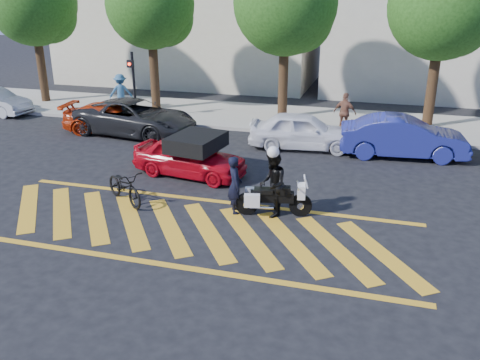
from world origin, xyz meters
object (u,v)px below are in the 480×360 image
(officer_moto, at_px, (272,184))
(parked_mid_right, at_px, (303,131))
(bicycle, at_px, (124,186))
(red_convertible, at_px, (190,157))
(parked_left, at_px, (114,118))
(parked_mid_left, at_px, (135,117))
(officer_bike, at_px, (235,185))
(parked_right, at_px, (403,137))
(police_motorcycle, at_px, (273,198))

(officer_moto, height_order, parked_mid_right, officer_moto)
(bicycle, relative_size, red_convertible, 0.50)
(bicycle, height_order, red_convertible, red_convertible)
(bicycle, distance_m, parked_mid_right, 7.87)
(parked_left, height_order, parked_mid_left, parked_mid_left)
(officer_bike, xyz_separation_m, red_convertible, (-2.30, 2.43, -0.17))
(bicycle, height_order, officer_moto, officer_moto)
(red_convertible, height_order, parked_right, parked_right)
(officer_bike, relative_size, parked_mid_left, 0.31)
(bicycle, bearing_deg, parked_left, 66.41)
(bicycle, xyz_separation_m, police_motorcycle, (4.36, 0.32, 0.00))
(bicycle, xyz_separation_m, parked_right, (7.87, 6.69, 0.25))
(parked_mid_right, bearing_deg, parked_left, 83.40)
(officer_moto, bearing_deg, parked_left, -138.99)
(bicycle, height_order, police_motorcycle, bicycle)
(officer_bike, relative_size, police_motorcycle, 0.79)
(red_convertible, xyz_separation_m, parked_mid_left, (-4.05, 4.04, 0.08))
(parked_left, xyz_separation_m, parked_mid_right, (8.22, 0.00, 0.08))
(officer_bike, height_order, bicycle, officer_bike)
(parked_left, bearing_deg, parked_mid_right, -96.13)
(red_convertible, height_order, parked_mid_right, parked_mid_right)
(bicycle, distance_m, red_convertible, 2.85)
(parked_left, xyz_separation_m, parked_mid_left, (1.04, 0.00, 0.11))
(police_motorcycle, relative_size, red_convertible, 0.54)
(officer_bike, height_order, officer_moto, officer_moto)
(police_motorcycle, xyz_separation_m, officer_moto, (-0.01, 0.01, 0.42))
(bicycle, bearing_deg, red_convertible, 14.18)
(parked_mid_left, xyz_separation_m, parked_mid_right, (7.18, -0.00, -0.03))
(police_motorcycle, bearing_deg, parked_left, 131.03)
(police_motorcycle, height_order, parked_left, parked_left)
(officer_bike, bearing_deg, red_convertible, 17.49)
(parked_mid_left, bearing_deg, bicycle, -148.18)
(officer_bike, distance_m, parked_mid_left, 9.06)
(officer_bike, relative_size, parked_left, 0.38)
(police_motorcycle, distance_m, red_convertible, 4.09)
(bicycle, distance_m, police_motorcycle, 4.37)
(officer_moto, height_order, red_convertible, officer_moto)
(parked_mid_left, bearing_deg, parked_left, 97.43)
(bicycle, distance_m, parked_mid_left, 7.35)
(parked_left, relative_size, parked_mid_right, 1.04)
(parked_mid_right, distance_m, parked_right, 3.73)
(red_convertible, bearing_deg, parked_left, 60.16)
(police_motorcycle, bearing_deg, bicycle, 172.28)
(officer_moto, distance_m, parked_right, 7.28)
(parked_right, bearing_deg, officer_bike, 139.48)
(police_motorcycle, distance_m, parked_left, 10.58)
(officer_bike, distance_m, police_motorcycle, 1.10)
(parked_left, bearing_deg, bicycle, -154.78)
(officer_bike, distance_m, parked_right, 7.92)
(officer_moto, xyz_separation_m, red_convertible, (-3.33, 2.33, -0.27))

